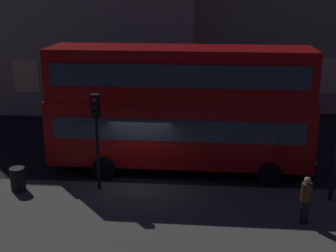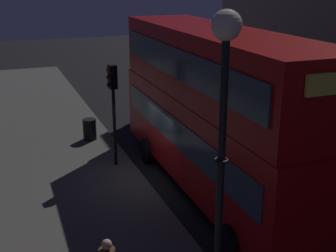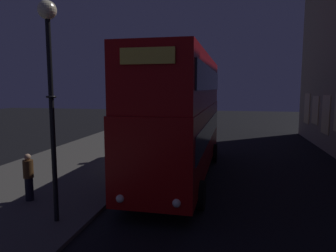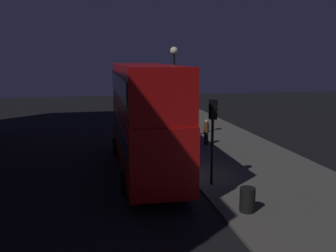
{
  "view_description": "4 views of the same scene",
  "coord_description": "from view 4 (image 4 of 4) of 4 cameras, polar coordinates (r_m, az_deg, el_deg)",
  "views": [
    {
      "loc": [
        2.49,
        -17.3,
        7.61
      ],
      "look_at": [
        1.06,
        0.74,
        2.16
      ],
      "focal_mm": 49.05,
      "sensor_mm": 36.0,
      "label": 1
    },
    {
      "loc": [
        13.71,
        -4.96,
        6.81
      ],
      "look_at": [
        0.25,
        0.25,
        2.0
      ],
      "focal_mm": 47.97,
      "sensor_mm": 36.0,
      "label": 2
    },
    {
      "loc": [
        15.04,
        3.46,
        3.98
      ],
      "look_at": [
        0.99,
        0.62,
        2.21
      ],
      "focal_mm": 32.89,
      "sensor_mm": 36.0,
      "label": 3
    },
    {
      "loc": [
        -16.54,
        3.97,
        5.65
      ],
      "look_at": [
        1.2,
        0.22,
        2.32
      ],
      "focal_mm": 39.97,
      "sensor_mm": 36.0,
      "label": 4
    }
  ],
  "objects": [
    {
      "name": "ground_plane",
      "position": [
        17.93,
        1.5,
        -7.98
      ],
      "size": [
        80.0,
        80.0,
        0.0
      ],
      "primitive_type": "plane",
      "color": "black"
    },
    {
      "name": "sidewalk_slab",
      "position": [
        19.25,
        13.67,
        -6.79
      ],
      "size": [
        44.0,
        7.22,
        0.12
      ],
      "primitive_type": "cube",
      "color": "#4C4944",
      "rests_on": "ground"
    },
    {
      "name": "double_decker_bus",
      "position": [
        18.43,
        -3.58,
        2.01
      ],
      "size": [
        11.15,
        3.0,
        5.33
      ],
      "rotation": [
        0.0,
        0.0,
        -0.02
      ],
      "color": "#9E0C0C",
      "rests_on": "ground"
    },
    {
      "name": "traffic_light_near_kerb",
      "position": [
        16.18,
        6.88,
        0.32
      ],
      "size": [
        0.35,
        0.38,
        3.77
      ],
      "rotation": [
        0.0,
        0.0,
        0.12
      ],
      "color": "black",
      "rests_on": "sidewalk_slab"
    },
    {
      "name": "street_lamp",
      "position": [
        24.41,
        0.92,
        8.03
      ],
      "size": [
        0.51,
        0.51,
        6.22
      ],
      "color": "black",
      "rests_on": "sidewalk_slab"
    },
    {
      "name": "pedestrian",
      "position": [
        24.06,
        5.85,
        -0.89
      ],
      "size": [
        0.34,
        0.34,
        1.64
      ],
      "rotation": [
        0.0,
        0.0,
        2.61
      ],
      "color": "black",
      "rests_on": "sidewalk_slab"
    },
    {
      "name": "litter_bin",
      "position": [
        14.11,
        12.01,
        -10.93
      ],
      "size": [
        0.57,
        0.57,
        0.9
      ],
      "primitive_type": "cylinder",
      "color": "black",
      "rests_on": "sidewalk_slab"
    }
  ]
}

